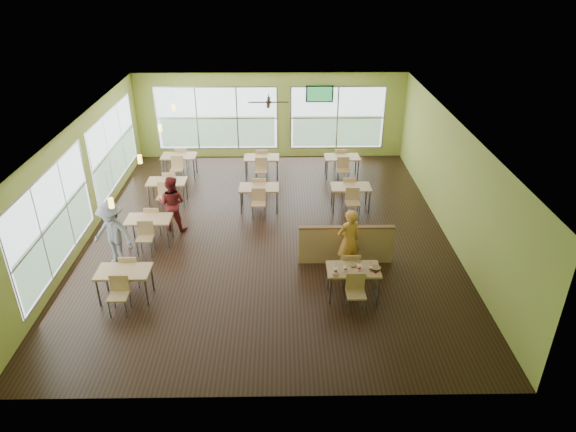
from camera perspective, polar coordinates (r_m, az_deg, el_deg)
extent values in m
plane|color=black|center=(14.60, -2.19, -1.86)|extent=(12.00, 12.00, 0.00)
plane|color=white|center=(13.31, -2.44, 10.20)|extent=(12.00, 12.00, 0.00)
cube|color=#ADB94B|center=(19.52, -1.94, 11.04)|extent=(10.00, 0.04, 3.20)
cube|color=#ADB94B|center=(8.74, -3.15, -12.25)|extent=(10.00, 0.04, 3.20)
cube|color=#ADB94B|center=(14.88, -21.98, 3.49)|extent=(0.04, 12.00, 3.20)
cube|color=#ADB94B|center=(14.63, 17.71, 3.83)|extent=(0.04, 12.00, 3.20)
cube|color=white|center=(13.24, -24.59, -0.40)|extent=(0.02, 4.50, 2.35)
cube|color=white|center=(17.53, -18.73, 7.34)|extent=(0.02, 4.50, 2.35)
cube|color=white|center=(19.66, -7.88, 10.70)|extent=(4.50, 0.02, 2.35)
cube|color=white|center=(19.63, 5.51, 10.80)|extent=(3.50, 0.02, 2.35)
cube|color=#B7BABC|center=(15.80, -20.51, 0.12)|extent=(0.04, 9.40, 0.05)
cube|color=#B7BABC|center=(19.88, -1.16, 7.57)|extent=(8.00, 0.04, 0.05)
cube|color=tan|center=(11.77, 7.29, -5.91)|extent=(1.20, 0.70, 0.04)
cube|color=brown|center=(11.79, 7.28, -6.01)|extent=(1.22, 0.71, 0.01)
cylinder|color=slate|center=(11.69, 4.71, -8.28)|extent=(0.05, 0.05, 0.71)
cylinder|color=slate|center=(11.84, 9.98, -8.14)|extent=(0.05, 0.05, 0.71)
cylinder|color=slate|center=(12.16, 4.47, -6.67)|extent=(0.05, 0.05, 0.71)
cylinder|color=slate|center=(12.30, 9.52, -6.56)|extent=(0.05, 0.05, 0.71)
cube|color=tan|center=(12.38, 6.89, -5.58)|extent=(0.42, 0.42, 0.04)
cube|color=tan|center=(12.42, 6.84, -4.25)|extent=(0.42, 0.04, 0.40)
cube|color=tan|center=(11.49, 7.56, -8.59)|extent=(0.42, 0.42, 0.04)
cube|color=tan|center=(11.21, 7.76, -8.26)|extent=(0.42, 0.04, 0.40)
cube|color=tan|center=(13.11, 6.42, -3.24)|extent=(2.40, 0.12, 1.00)
cube|color=brown|center=(12.85, 6.54, -1.25)|extent=(2.40, 0.14, 0.04)
cube|color=tan|center=(12.19, -17.83, -5.88)|extent=(1.20, 0.70, 0.04)
cube|color=brown|center=(12.21, -17.81, -5.97)|extent=(1.22, 0.71, 0.01)
cylinder|color=slate|center=(12.34, -20.35, -8.01)|extent=(0.05, 0.05, 0.71)
cylinder|color=slate|center=(12.03, -15.44, -8.18)|extent=(0.05, 0.05, 0.71)
cylinder|color=slate|center=(12.79, -19.58, -6.50)|extent=(0.05, 0.05, 0.71)
cylinder|color=slate|center=(12.48, -14.85, -6.63)|extent=(0.05, 0.05, 0.71)
cube|color=tan|center=(12.78, -17.01, -5.57)|extent=(0.42, 0.42, 0.04)
cube|color=tan|center=(12.82, -16.94, -4.28)|extent=(0.42, 0.04, 0.40)
cube|color=tan|center=(11.92, -18.32, -8.46)|extent=(0.42, 0.42, 0.04)
cube|color=tan|center=(11.65, -18.73, -8.13)|extent=(0.42, 0.04, 0.40)
cube|color=tan|center=(14.26, -15.25, -0.33)|extent=(1.20, 0.70, 0.04)
cube|color=brown|center=(14.27, -15.24, -0.42)|extent=(1.22, 0.71, 0.01)
cylinder|color=slate|center=(14.34, -17.41, -2.21)|extent=(0.05, 0.05, 0.71)
cylinder|color=slate|center=(14.07, -13.19, -2.23)|extent=(0.05, 0.05, 0.71)
cylinder|color=slate|center=(14.82, -16.85, -1.10)|extent=(0.05, 0.05, 0.71)
cylinder|color=slate|center=(14.56, -12.76, -1.09)|extent=(0.05, 0.05, 0.71)
cube|color=tan|center=(14.86, -14.65, -0.29)|extent=(0.42, 0.42, 0.04)
cube|color=tan|center=(14.93, -14.60, 0.80)|extent=(0.42, 0.04, 0.40)
cube|color=tan|center=(13.93, -15.60, -2.42)|extent=(0.42, 0.42, 0.04)
cube|color=tan|center=(13.66, -15.90, -2.02)|extent=(0.42, 0.04, 0.40)
cube|color=tan|center=(16.45, -13.34, 3.77)|extent=(1.20, 0.70, 0.04)
cube|color=brown|center=(16.46, -13.33, 3.69)|extent=(1.22, 0.71, 0.01)
cylinder|color=slate|center=(16.47, -15.23, 2.13)|extent=(0.05, 0.05, 0.71)
cylinder|color=slate|center=(16.24, -11.53, 2.18)|extent=(0.05, 0.05, 0.71)
cylinder|color=slate|center=(16.98, -14.80, 2.98)|extent=(0.05, 0.05, 0.71)
cylinder|color=slate|center=(16.75, -11.21, 3.04)|extent=(0.05, 0.05, 0.71)
cube|color=tan|center=(17.05, -12.89, 3.67)|extent=(0.42, 0.42, 0.04)
cube|color=tan|center=(17.14, -12.85, 4.60)|extent=(0.42, 0.04, 0.40)
cube|color=tan|center=(16.08, -13.61, 2.06)|extent=(0.42, 0.42, 0.04)
cube|color=tan|center=(15.82, -13.83, 2.48)|extent=(0.42, 0.04, 0.40)
cube|color=tan|center=(18.44, -12.04, 6.56)|extent=(1.20, 0.70, 0.04)
cube|color=brown|center=(18.45, -12.03, 6.49)|extent=(1.22, 0.71, 0.01)
cylinder|color=slate|center=(18.43, -13.73, 5.10)|extent=(0.05, 0.05, 0.71)
cylinder|color=slate|center=(18.22, -10.41, 5.18)|extent=(0.05, 0.05, 0.71)
cylinder|color=slate|center=(18.95, -13.39, 5.78)|extent=(0.05, 0.05, 0.71)
cylinder|color=slate|center=(18.75, -10.15, 5.86)|extent=(0.05, 0.05, 0.71)
cube|color=tan|center=(19.04, -11.67, 6.38)|extent=(0.42, 0.42, 0.04)
cube|color=tan|center=(19.14, -11.64, 7.20)|extent=(0.42, 0.04, 0.40)
cube|color=tan|center=(18.04, -12.25, 5.10)|extent=(0.42, 0.42, 0.04)
cube|color=tan|center=(17.79, -12.43, 5.52)|extent=(0.42, 0.04, 0.40)
cube|color=tan|center=(15.62, -3.24, 3.19)|extent=(1.20, 0.70, 0.04)
cube|color=brown|center=(15.63, -3.24, 3.11)|extent=(1.22, 0.71, 0.01)
cylinder|color=slate|center=(15.55, -5.23, 1.47)|extent=(0.05, 0.05, 0.71)
cylinder|color=slate|center=(15.50, -1.25, 1.50)|extent=(0.05, 0.05, 0.71)
cylinder|color=slate|center=(16.07, -5.09, 2.39)|extent=(0.05, 0.05, 0.71)
cylinder|color=slate|center=(16.02, -1.24, 2.42)|extent=(0.05, 0.05, 0.71)
cube|color=tan|center=(16.23, -3.14, 3.10)|extent=(0.42, 0.42, 0.04)
cube|color=tan|center=(16.32, -3.14, 4.08)|extent=(0.42, 0.04, 0.40)
cube|color=tan|center=(15.24, -3.28, 1.37)|extent=(0.42, 0.42, 0.04)
cube|color=tan|center=(14.97, -3.33, 1.80)|extent=(0.42, 0.04, 0.40)
cube|color=tan|center=(17.92, -2.96, 6.52)|extent=(1.20, 0.70, 0.04)
cube|color=brown|center=(17.93, -2.96, 6.45)|extent=(1.22, 0.71, 0.01)
cylinder|color=slate|center=(17.82, -4.70, 5.04)|extent=(0.05, 0.05, 0.71)
cylinder|color=slate|center=(17.78, -1.21, 5.07)|extent=(0.05, 0.05, 0.71)
cylinder|color=slate|center=(18.35, -4.59, 5.74)|extent=(0.05, 0.05, 0.71)
cylinder|color=slate|center=(18.31, -1.20, 5.77)|extent=(0.05, 0.05, 0.71)
cube|color=tan|center=(18.53, -2.88, 6.33)|extent=(0.42, 0.42, 0.04)
cube|color=tan|center=(18.63, -2.88, 7.17)|extent=(0.42, 0.04, 0.40)
cube|color=tan|center=(17.51, -2.99, 5.01)|extent=(0.42, 0.42, 0.04)
cube|color=tan|center=(17.25, -3.03, 5.44)|extent=(0.42, 0.04, 0.40)
cube|color=tan|center=(15.75, 7.01, 3.24)|extent=(1.20, 0.70, 0.04)
cube|color=brown|center=(15.76, 7.00, 3.15)|extent=(1.22, 0.71, 0.01)
cylinder|color=slate|center=(15.58, 5.09, 1.54)|extent=(0.05, 0.05, 0.71)
cylinder|color=slate|center=(15.73, 9.01, 1.55)|extent=(0.05, 0.05, 0.71)
cylinder|color=slate|center=(16.10, 4.90, 2.45)|extent=(0.05, 0.05, 0.71)
cylinder|color=slate|center=(16.24, 8.70, 2.46)|extent=(0.05, 0.05, 0.71)
cube|color=tan|center=(16.36, 6.72, 3.14)|extent=(0.42, 0.42, 0.04)
cube|color=tan|center=(16.44, 6.68, 4.12)|extent=(0.42, 0.04, 0.40)
cube|color=tan|center=(15.37, 7.20, 1.43)|extent=(0.42, 0.42, 0.04)
cube|color=tan|center=(15.11, 7.34, 1.86)|extent=(0.42, 0.04, 0.40)
cube|color=tan|center=(18.03, 6.03, 6.54)|extent=(1.20, 0.70, 0.04)
cube|color=brown|center=(18.04, 6.02, 6.47)|extent=(1.22, 0.71, 0.01)
cylinder|color=slate|center=(17.85, 4.34, 5.09)|extent=(0.05, 0.05, 0.71)
cylinder|color=slate|center=(17.98, 7.79, 5.08)|extent=(0.05, 0.05, 0.71)
cylinder|color=slate|center=(18.38, 4.19, 5.79)|extent=(0.05, 0.05, 0.71)
cylinder|color=slate|center=(18.51, 7.54, 5.77)|extent=(0.05, 0.05, 0.71)
cube|color=tan|center=(18.64, 5.80, 6.35)|extent=(0.42, 0.42, 0.04)
cube|color=tan|center=(18.74, 5.77, 7.19)|extent=(0.42, 0.04, 0.40)
cube|color=tan|center=(17.63, 6.18, 5.04)|extent=(0.42, 0.42, 0.04)
cube|color=tan|center=(17.37, 6.28, 5.47)|extent=(0.42, 0.04, 0.40)
cylinder|color=#2D2119|center=(11.21, -19.38, 3.21)|extent=(0.01, 0.01, 0.70)
cylinder|color=#EEB846|center=(11.37, -19.06, 1.38)|extent=(0.11, 0.11, 0.22)
cylinder|color=#2D2119|center=(13.43, -16.37, 7.67)|extent=(0.01, 0.01, 0.70)
cylinder|color=#EEB846|center=(13.57, -16.14, 6.09)|extent=(0.11, 0.11, 0.22)
cylinder|color=#2D2119|center=(15.73, -14.19, 10.83)|extent=(0.01, 0.01, 0.70)
cylinder|color=#EEB846|center=(15.85, -14.02, 9.46)|extent=(0.11, 0.11, 0.22)
cylinder|color=#2D2119|center=(17.81, -12.72, 12.93)|extent=(0.01, 0.01, 0.70)
cylinder|color=#EEB846|center=(17.91, -12.59, 11.69)|extent=(0.11, 0.11, 0.22)
cylinder|color=#2D2119|center=(16.23, -2.19, 13.00)|extent=(0.03, 0.03, 0.24)
cylinder|color=#2D2119|center=(16.27, -2.18, 12.52)|extent=(0.16, 0.16, 0.06)
cube|color=#2D2119|center=(16.26, -0.91, 12.53)|extent=(0.55, 0.10, 0.01)
cube|color=#2D2119|center=(16.60, -2.15, 12.84)|extent=(0.10, 0.55, 0.01)
cube|color=#2D2119|center=(16.28, -3.44, 12.50)|extent=(0.55, 0.10, 0.01)
cube|color=#2D2119|center=(15.93, -2.20, 12.19)|extent=(0.10, 0.55, 0.01)
cube|color=black|center=(19.24, 3.53, 13.39)|extent=(1.00, 0.06, 0.60)
cube|color=#268F44|center=(19.21, 3.54, 13.36)|extent=(0.90, 0.01, 0.52)
imported|color=#CD5E16|center=(12.58, 6.74, -2.81)|extent=(0.74, 0.63, 1.72)
imported|color=maroon|center=(14.79, -12.76, 1.37)|extent=(0.90, 0.76, 1.61)
imported|color=slate|center=(13.53, -18.91, -1.89)|extent=(1.26, 0.97, 1.72)
cone|color=white|center=(11.55, 5.31, -6.05)|extent=(0.09, 0.09, 0.12)
cylinder|color=red|center=(11.55, 5.31, -6.04)|extent=(0.08, 0.08, 0.03)
cylinder|color=white|center=(11.52, 5.32, -5.79)|extent=(0.09, 0.09, 0.01)
cylinder|color=blue|center=(11.46, 5.34, -5.37)|extent=(0.01, 0.05, 0.21)
cone|color=white|center=(11.63, 6.39, -5.85)|extent=(0.09, 0.09, 0.12)
cylinder|color=red|center=(11.63, 6.39, -5.84)|extent=(0.08, 0.08, 0.03)
cylinder|color=white|center=(11.60, 6.41, -5.59)|extent=(0.09, 0.09, 0.01)
cylinder|color=yellow|center=(11.54, 6.44, -5.18)|extent=(0.03, 0.05, 0.21)
cone|color=white|center=(11.69, 7.92, -5.71)|extent=(0.10, 0.10, 0.14)
cylinder|color=red|center=(11.69, 7.92, -5.69)|extent=(0.09, 0.09, 0.04)
cylinder|color=white|center=(11.65, 7.94, -5.40)|extent=(0.11, 0.11, 0.01)
cylinder|color=red|center=(11.59, 7.98, -4.91)|extent=(0.03, 0.06, 0.24)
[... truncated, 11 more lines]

